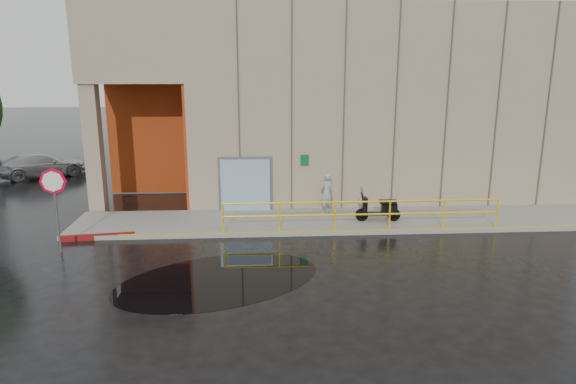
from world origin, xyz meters
name	(u,v)px	position (x,y,z in m)	size (l,w,h in m)	color
ground	(235,272)	(0.00, 0.00, 0.00)	(120.00, 120.00, 0.00)	black
sidewalk	(348,220)	(4.00, 4.50, 0.07)	(20.00, 3.00, 0.15)	gray
building	(349,97)	(5.10, 10.98, 4.21)	(20.00, 10.17, 8.00)	gray
guardrail	(362,215)	(4.25, 3.15, 0.68)	(9.56, 0.06, 1.03)	yellow
person	(327,193)	(3.29, 5.20, 0.95)	(0.58, 0.38, 1.60)	#99999D
scooter	(379,202)	(5.05, 4.13, 0.87)	(1.65, 0.61, 1.26)	black
stop_sign	(54,192)	(-5.50, 1.95, 1.94)	(0.80, 0.11, 2.67)	slate
red_curb	(97,237)	(-4.71, 3.10, 0.09)	(2.40, 0.18, 0.18)	maroon
puddle	(219,280)	(-0.42, -0.50, 0.00)	(5.72, 3.52, 0.01)	black
car_c	(42,165)	(-10.51, 13.39, 0.63)	(1.77, 4.34, 1.26)	silver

